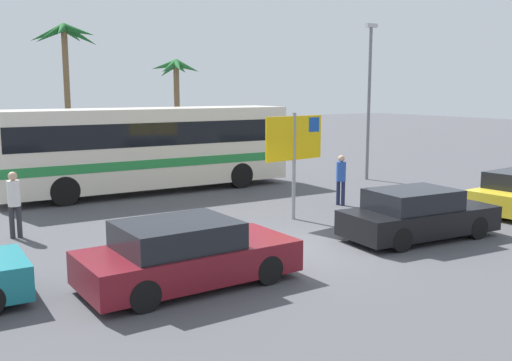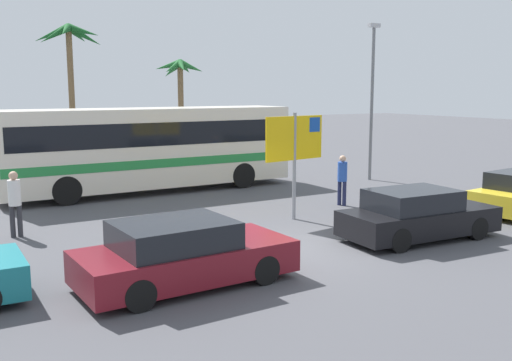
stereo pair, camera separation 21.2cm
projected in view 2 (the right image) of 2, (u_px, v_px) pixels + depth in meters
The scene contains 10 objects.
ground at pixel (289, 248), 14.26m from camera, with size 120.00×120.00×0.00m, color #4C4C51.
bus_front_coach at pixel (150, 145), 21.93m from camera, with size 11.02×2.44×3.17m.
ferry_sign at pixel (296, 142), 17.13m from camera, with size 2.19×0.37×3.20m.
car_maroon at pixel (183, 254), 11.49m from camera, with size 4.36×2.05×1.32m.
car_black at pixel (417, 215), 15.03m from camera, with size 4.31×1.97×1.32m.
pedestrian_crossing_lot at pixel (342, 176), 19.38m from camera, with size 0.32×0.32×1.70m.
pedestrian_by_bus at pixel (15, 198), 15.17m from camera, with size 0.32×0.32×1.76m.
lamp_post_left_side at pixel (372, 95), 24.53m from camera, with size 0.56×0.20×6.59m.
palm_tree_seaside at pixel (69, 48), 31.03m from camera, with size 3.59×3.67×7.37m.
palm_tree_inland at pixel (181, 77), 32.67m from camera, with size 2.83×2.72×5.56m.
Camera 2 is at (-7.80, -11.44, 3.87)m, focal length 40.60 mm.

